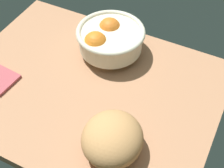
{
  "coord_description": "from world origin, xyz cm",
  "views": [
    {
      "loc": [
        36.07,
        -54.78,
        74.55
      ],
      "look_at": [
        8.45,
        0.3,
        5.0
      ],
      "focal_mm": 53.75,
      "sensor_mm": 36.0,
      "label": 1
    }
  ],
  "objects": [
    {
      "name": "bread_loaf",
      "position": [
        16.52,
        -15.6,
        5.13
      ],
      "size": [
        17.12,
        18.05,
        10.25
      ],
      "primitive_type": "ellipsoid",
      "rotation": [
        0.0,
        0.0,
        1.7
      ],
      "color": "tan",
      "rests_on": "ground"
    },
    {
      "name": "fruit_bowl",
      "position": [
        -0.1,
        15.98,
        6.11
      ],
      "size": [
        21.38,
        21.38,
        10.81
      ],
      "color": "beige",
      "rests_on": "ground"
    },
    {
      "name": "ground_plane",
      "position": [
        0.0,
        0.0,
        -1.5
      ],
      "size": [
        77.27,
        59.48,
        3.0
      ],
      "primitive_type": "cube",
      "color": "#B07B56"
    }
  ]
}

